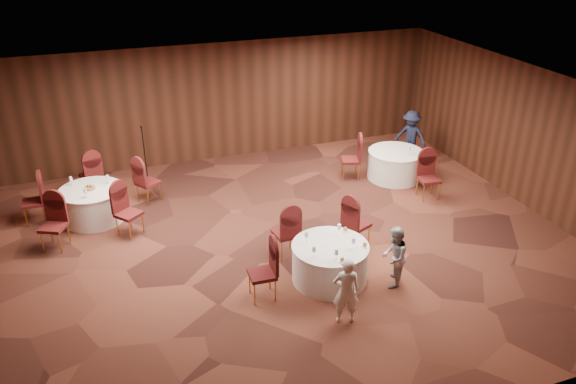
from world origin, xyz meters
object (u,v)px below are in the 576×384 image
object	(u,v)px
table_left	(93,204)
man_c	(411,136)
woman_a	(346,291)
table_right	(395,164)
mic_stand	(146,168)
woman_b	(394,257)
table_main	(330,262)

from	to	relation	value
table_left	man_c	distance (m)	8.45
woman_a	man_c	size ratio (longest dim) A/B	0.87
table_left	man_c	bearing A→B (deg)	3.83
table_right	man_c	distance (m)	1.36
mic_stand	woman_a	size ratio (longest dim) A/B	1.25
table_right	woman_a	world-z (taller)	woman_a
man_c	woman_b	bearing A→B (deg)	-68.29
mic_stand	man_c	size ratio (longest dim) A/B	1.09
table_main	mic_stand	bearing A→B (deg)	116.99
table_right	woman_b	world-z (taller)	woman_b
mic_stand	woman_a	distance (m)	6.98
table_main	table_left	xyz separation A→B (m)	(-4.07, 3.93, 0.00)
table_left	table_right	bearing A→B (deg)	-2.57
mic_stand	man_c	xyz separation A→B (m)	(7.06, -0.83, 0.26)
woman_b	man_c	distance (m)	6.03
table_left	man_c	world-z (taller)	man_c
mic_stand	woman_a	world-z (taller)	mic_stand
woman_b	man_c	size ratio (longest dim) A/B	0.84
woman_a	man_c	distance (m)	7.32
table_main	table_left	world-z (taller)	same
table_main	woman_a	distance (m)	1.26
table_left	woman_b	size ratio (longest dim) A/B	1.16
woman_b	table_main	bearing A→B (deg)	-81.50
table_right	woman_a	distance (m)	6.02
table_main	table_right	bearing A→B (deg)	46.65
woman_a	woman_b	world-z (taller)	woman_a
table_left	mic_stand	world-z (taller)	mic_stand
table_left	woman_a	distance (m)	6.41
table_left	table_main	bearing A→B (deg)	-43.99
table_right	mic_stand	distance (m)	6.34
mic_stand	woman_b	bearing A→B (deg)	-57.48
mic_stand	man_c	distance (m)	7.12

